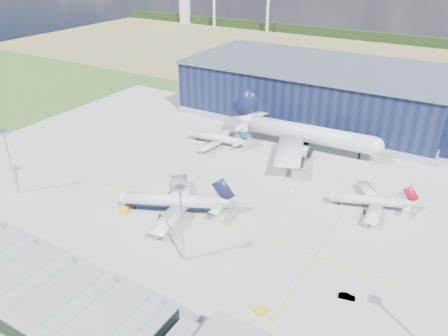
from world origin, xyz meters
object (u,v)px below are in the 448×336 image
(airliner_navy, at_px, (171,194))
(airstair, at_px, (169,224))
(airliner_regional, at_px, (216,134))
(gse_van_b, at_px, (301,155))
(car_b, at_px, (347,297))
(gse_tug_a, at_px, (125,210))
(hangar, at_px, (321,94))
(gse_tug_b, at_px, (261,311))
(light_mast_west, at_px, (8,153))
(airliner_red, at_px, (369,196))
(airliner_widebody, at_px, (310,125))
(gse_cart_a, at_px, (292,193))
(light_mast_center, at_px, (181,212))

(airliner_navy, distance_m, airstair, 10.84)
(airliner_regional, distance_m, gse_van_b, 36.95)
(airliner_regional, bearing_deg, car_b, 134.73)
(gse_tug_a, bearing_deg, hangar, 50.28)
(airliner_navy, height_order, gse_tug_b, airliner_navy)
(light_mast_west, height_order, car_b, light_mast_west)
(airliner_red, relative_size, gse_van_b, 6.43)
(hangar, xyz_separation_m, light_mast_west, (-62.81, -124.80, 3.82))
(airliner_navy, relative_size, gse_van_b, 8.66)
(airliner_red, bearing_deg, airliner_regional, -34.55)
(gse_tug_b, bearing_deg, airliner_widebody, 132.70)
(car_b, bearing_deg, airliner_navy, 68.23)
(airliner_navy, height_order, airliner_red, airliner_navy)
(airliner_regional, xyz_separation_m, gse_tug_b, (59.70, -76.45, -4.05))
(airliner_navy, relative_size, gse_cart_a, 14.42)
(airliner_regional, height_order, gse_tug_b, airliner_regional)
(light_mast_west, xyz_separation_m, gse_tug_a, (39.71, 9.90, -14.59))
(airliner_navy, relative_size, airliner_widebody, 0.57)
(gse_cart_a, bearing_deg, airliner_widebody, 114.88)
(light_mast_center, relative_size, airliner_navy, 0.60)
(hangar, bearing_deg, light_mast_center, -86.70)
(light_mast_center, bearing_deg, gse_cart_a, 76.56)
(airliner_regional, xyz_separation_m, airstair, (20.79, -60.28, -3.03))
(airliner_red, bearing_deg, gse_tug_a, 12.60)
(hangar, bearing_deg, airliner_regional, -115.40)
(gse_cart_a, distance_m, airstair, 44.68)
(gse_tug_b, distance_m, gse_van_b, 86.40)
(airliner_regional, bearing_deg, light_mast_center, 109.33)
(airliner_regional, relative_size, gse_van_b, 6.43)
(airliner_regional, xyz_separation_m, gse_tug_a, (2.92, -60.10, -3.78))
(gse_tug_a, xyz_separation_m, gse_tug_b, (56.78, -16.35, -0.26))
(light_mast_center, height_order, car_b, light_mast_center)
(gse_cart_a, bearing_deg, light_mast_center, -91.53)
(gse_tug_b, xyz_separation_m, airstair, (-38.91, 16.17, 1.02))
(light_mast_center, relative_size, gse_cart_a, 8.68)
(airliner_regional, bearing_deg, gse_van_b, -175.57)
(light_mast_center, distance_m, airliner_regional, 78.23)
(light_mast_center, height_order, gse_tug_b, light_mast_center)
(gse_tug_a, distance_m, airstair, 17.89)
(light_mast_center, bearing_deg, gse_tug_b, -13.68)
(gse_tug_a, bearing_deg, gse_cart_a, 13.75)
(airliner_red, bearing_deg, light_mast_center, 35.59)
(airliner_regional, height_order, gse_cart_a, airliner_regional)
(light_mast_west, distance_m, gse_tug_a, 43.45)
(gse_tug_a, xyz_separation_m, gse_van_b, (33.24, 66.78, 0.16))
(hangar, xyz_separation_m, gse_tug_a, (-23.10, -114.90, -10.77))
(airliner_navy, bearing_deg, gse_van_b, -134.26)
(airliner_red, bearing_deg, airstair, 21.37)
(airliner_navy, bearing_deg, airliner_widebody, -131.84)
(light_mast_center, relative_size, airliner_widebody, 0.34)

